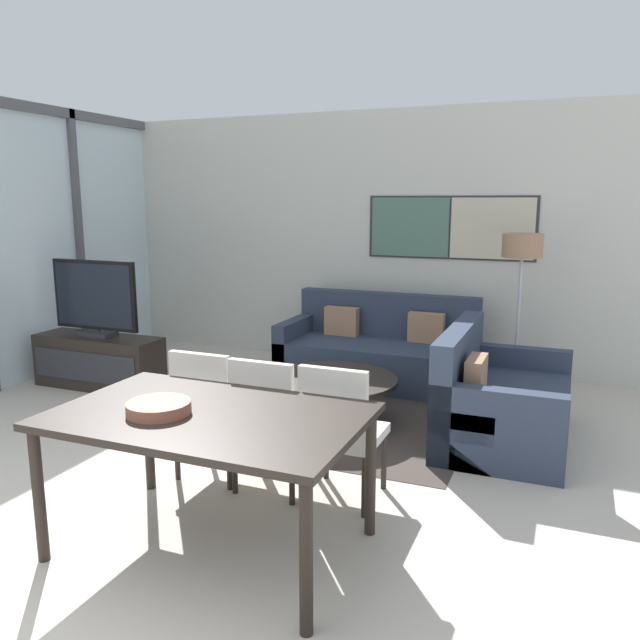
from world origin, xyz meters
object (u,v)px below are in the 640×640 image
sofa_side (495,404)px  floor_lamp (522,257)px  fruit_bowl (159,407)px  dining_chair_right (340,426)px  television (95,299)px  coffee_table (332,389)px  dining_chair_left (211,407)px  dining_chair_centre (271,417)px  tv_console (99,362)px  dining_table (209,426)px  sofa_main (379,354)px

sofa_side → floor_lamp: bearing=-1.7°
fruit_bowl → floor_lamp: floor_lamp is taller
dining_chair_right → television: bearing=156.1°
coffee_table → dining_chair_right: dining_chair_right is taller
television → dining_chair_left: 2.56m
television → dining_chair_centre: (2.60, -1.38, -0.39)m
television → dining_chair_right: bearing=-23.9°
tv_console → fruit_bowl: fruit_bowl is taller
television → fruit_bowl: size_ratio=2.92×
television → coffee_table: (2.51, -0.07, -0.59)m
sofa_side → fruit_bowl: bearing=147.7°
television → dining_table: 3.34m
dining_chair_centre → dining_chair_right: 0.46m
tv_console → fruit_bowl: size_ratio=3.97×
sofa_main → dining_chair_left: 2.67m
television → fruit_bowl: television is taller
tv_console → dining_chair_centre: dining_chair_centre is taller
sofa_side → dining_table: bearing=150.9°
coffee_table → dining_table: dining_table is taller
sofa_main → fruit_bowl: size_ratio=5.84×
coffee_table → dining_chair_centre: bearing=-86.0°
fruit_bowl → television: bearing=137.2°
dining_chair_left → floor_lamp: floor_lamp is taller
dining_chair_right → coffee_table: bearing=113.1°
coffee_table → floor_lamp: (1.34, 1.43, 1.02)m
dining_chair_right → dining_chair_left: bearing=179.3°
dining_table → fruit_bowl: (-0.23, -0.11, 0.11)m
sofa_main → dining_table: sofa_main is taller
dining_chair_right → fruit_bowl: (-0.69, -0.84, 0.30)m
tv_console → sofa_side: (3.81, 0.08, 0.02)m
coffee_table → floor_lamp: size_ratio=0.71×
sofa_side → floor_lamp: (0.04, 1.28, 1.04)m
sofa_main → dining_chair_right: dining_chair_right is taller
television → dining_chair_right: (3.06, -1.36, -0.39)m
sofa_main → floor_lamp: size_ratio=1.26×
sofa_main → dining_chair_right: size_ratio=2.18×
dining_table → dining_chair_right: (0.46, 0.73, -0.19)m
sofa_side → dining_chair_left: bearing=130.6°
dining_table → floor_lamp: (1.25, 3.45, 0.63)m
dining_chair_left → dining_chair_centre: size_ratio=1.00×
sofa_side → dining_chair_centre: 1.91m
dining_chair_left → floor_lamp: 3.30m
floor_lamp → television: bearing=-160.6°
dining_chair_right → floor_lamp: size_ratio=0.58×
television → floor_lamp: bearing=19.4°
dining_chair_left → dining_chair_right: same height
sofa_side → dining_chair_left: size_ratio=1.64×
dining_chair_left → dining_chair_centre: (0.46, -0.03, 0.00)m
sofa_main → dining_chair_centre: bearing=-88.0°
coffee_table → fruit_bowl: bearing=-93.7°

